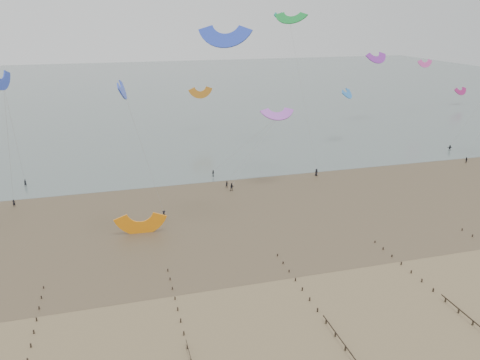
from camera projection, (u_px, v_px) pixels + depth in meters
name	position (u px, v px, depth m)	size (l,w,h in m)	color
ground	(280.00, 301.00, 64.98)	(500.00, 500.00, 0.00)	brown
sea_and_shore	(203.00, 209.00, 95.18)	(500.00, 665.00, 0.03)	#475654
kitesurfer_lead	(14.00, 203.00, 96.35)	(0.58, 0.38, 1.58)	black
kitesurfers	(286.00, 176.00, 111.82)	(115.67, 27.63, 1.83)	black
grounded_kite	(142.00, 233.00, 84.95)	(7.72, 4.04, 5.88)	orange
kites_airborne	(144.00, 69.00, 133.92)	(248.03, 122.81, 45.71)	gold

